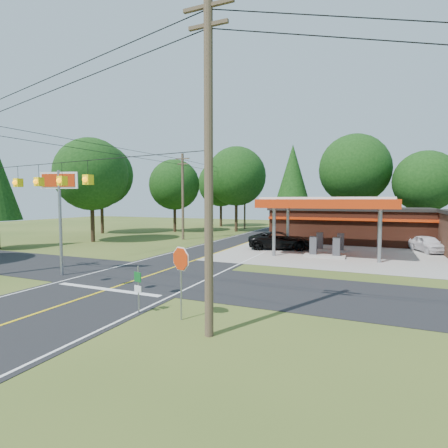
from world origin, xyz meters
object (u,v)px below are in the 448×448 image
at_px(big_stop_sign, 59,198).
at_px(octagonal_stop_sign, 181,264).
at_px(sedan_car, 428,244).
at_px(gas_canopy, 328,204).
at_px(suv_car, 280,241).

relative_size(big_stop_sign, octagonal_stop_sign, 2.23).
distance_m(sedan_car, big_stop_sign, 29.96).
distance_m(gas_canopy, octagonal_stop_sign, 19.39).
height_order(gas_canopy, suv_car, gas_canopy).
bearing_deg(gas_canopy, octagonal_stop_sign, -99.51).
distance_m(gas_canopy, sedan_car, 10.04).
relative_size(gas_canopy, sedan_car, 2.46).
height_order(big_stop_sign, octagonal_stop_sign, big_stop_sign).
distance_m(gas_canopy, big_stop_sign, 20.53).
bearing_deg(big_stop_sign, octagonal_stop_sign, -20.32).
xyz_separation_m(suv_car, sedan_car, (12.50, 3.43, -0.09)).
bearing_deg(suv_car, gas_canopy, -124.59).
distance_m(big_stop_sign, octagonal_stop_sign, 11.81).
xyz_separation_m(gas_canopy, suv_car, (-4.50, 1.50, -3.44)).
xyz_separation_m(suv_car, octagonal_stop_sign, (1.31, -20.51, 1.36)).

